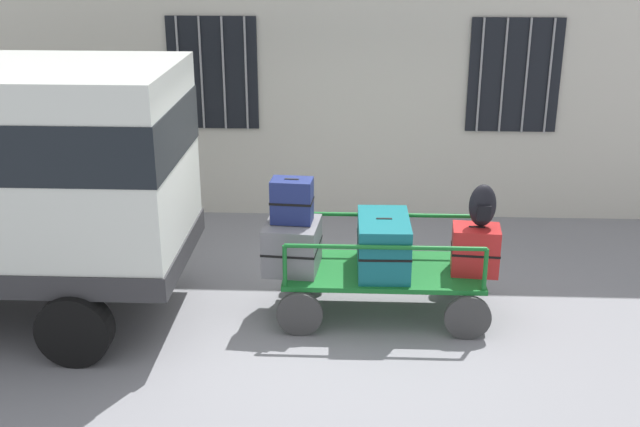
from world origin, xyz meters
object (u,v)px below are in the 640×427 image
Objects in this scene: suitcase_left_middle at (292,201)px; suitcase_midleft_bottom at (383,244)px; luggage_cart at (382,278)px; suitcase_center_bottom at (475,250)px; suitcase_left_bottom at (292,246)px; backpack at (483,206)px.

suitcase_midleft_bottom is at bearing -1.62° from suitcase_left_middle.
luggage_cart is 4.14× the size of suitcase_center_bottom.
suitcase_left_bottom is at bearing 179.58° from suitcase_center_bottom.
suitcase_center_bottom is 1.17× the size of backpack.
suitcase_left_bottom is 1.52× the size of backpack.
suitcase_center_bottom is at bearing -1.32° from suitcase_left_middle.
suitcase_left_bottom reaches higher than luggage_cart.
backpack is (0.04, 0.01, 0.47)m from suitcase_center_bottom.
suitcase_midleft_bottom is at bearing 0.18° from suitcase_left_bottom.
backpack is (0.98, -0.02, 0.83)m from luggage_cart.
suitcase_left_middle is (-0.93, 0.01, 0.84)m from luggage_cart.
suitcase_midleft_bottom reaches higher than suitcase_left_bottom.
luggage_cart is 2.49× the size of suitcase_midleft_bottom.
suitcase_midleft_bottom is (0.00, -0.02, 0.39)m from luggage_cart.
suitcase_midleft_bottom reaches higher than suitcase_center_bottom.
luggage_cart is at bearing -0.65° from suitcase_left_middle.
suitcase_left_middle is at bearing 179.13° from backpack.
suitcase_left_middle is 0.89× the size of suitcase_center_bottom.
backpack reaches higher than suitcase_left_bottom.
luggage_cart is at bearing 1.16° from suitcase_left_bottom.
suitcase_midleft_bottom is (0.93, 0.00, 0.03)m from suitcase_left_bottom.
suitcase_center_bottom is 0.47m from backpack.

